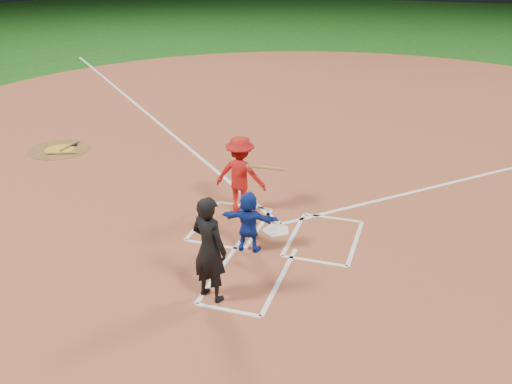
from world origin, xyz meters
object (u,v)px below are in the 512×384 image
(catcher, at_px, (249,222))
(batter_at_plate, at_px, (240,175))
(home_plate, at_px, (276,231))
(umpire, at_px, (209,249))
(on_deck_circle, at_px, (59,149))

(catcher, relative_size, batter_at_plate, 0.70)
(home_plate, bearing_deg, batter_at_plate, -33.13)
(home_plate, distance_m, umpire, 2.71)
(catcher, height_order, umpire, umpire)
(on_deck_circle, relative_size, umpire, 0.94)
(catcher, bearing_deg, batter_at_plate, -69.69)
(catcher, bearing_deg, umpire, 82.25)
(on_deck_circle, relative_size, catcher, 1.44)
(home_plate, height_order, batter_at_plate, batter_at_plate)
(home_plate, relative_size, batter_at_plate, 0.36)
(umpire, bearing_deg, on_deck_circle, -19.12)
(catcher, bearing_deg, on_deck_circle, -32.44)
(home_plate, distance_m, catcher, 1.09)
(on_deck_circle, distance_m, catcher, 7.71)
(catcher, height_order, batter_at_plate, batter_at_plate)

